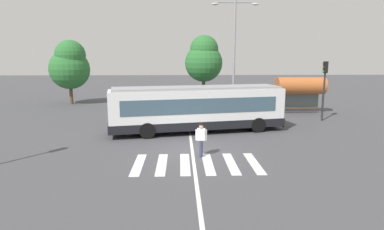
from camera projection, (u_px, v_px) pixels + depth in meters
ground_plane at (190, 151)px, 16.93m from camera, size 160.00×160.00×0.00m
city_transit_bus at (197, 108)px, 21.32m from camera, size 12.08×4.80×3.06m
pedestrian_crossing_street at (201, 138)px, 15.91m from camera, size 0.58×0.36×1.72m
parked_car_white at (156, 103)px, 30.23m from camera, size 2.29×4.67×1.35m
parked_car_teal at (183, 103)px, 30.17m from camera, size 2.19×4.64×1.35m
parked_car_charcoal at (211, 103)px, 30.20m from camera, size 1.94×4.53×1.35m
traffic_light_far_corner at (324, 81)px, 24.83m from camera, size 0.33×0.32×4.69m
bus_stop_shelter at (301, 86)px, 28.65m from camera, size 4.35×1.54×3.25m
twin_arm_street_lamp at (234, 48)px, 26.67m from camera, size 3.93×0.32×9.60m
background_tree_left at (70, 65)px, 33.92m from camera, size 4.26×4.26×6.85m
background_tree_right at (204, 59)px, 33.88m from camera, size 4.04×4.04×7.37m
crosswalk_painted_stripes at (197, 164)px, 14.94m from camera, size 5.91×3.16×0.01m
lane_center_line at (191, 142)px, 18.91m from camera, size 0.16×24.00×0.01m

